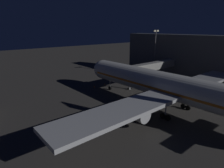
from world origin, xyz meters
name	(u,v)px	position (x,y,z in m)	size (l,w,h in m)	color
ground_plane	(143,102)	(0.00, 0.00, 0.00)	(320.00, 320.00, 0.00)	#383533
airliner_at_gate	(174,88)	(0.00, 8.63, 6.02)	(59.93, 58.49, 21.06)	silver
jet_bridge	(148,67)	(-13.58, -10.13, 6.13)	(25.72, 3.40, 7.66)	#9E9E99
terminal_wall	(223,62)	(-31.00, 7.07, 8.30)	(6.00, 80.00, 16.60)	#4C4F54
apron_floodlight_mast	(155,50)	(-25.50, -16.57, 10.53)	(2.90, 0.50, 18.18)	#59595E
traffic_cone_nose_port	(105,84)	(-2.20, -19.31, 0.28)	(0.36, 0.36, 0.55)	orange
traffic_cone_nose_starboard	(94,86)	(2.20, -19.31, 0.28)	(0.36, 0.36, 0.55)	orange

